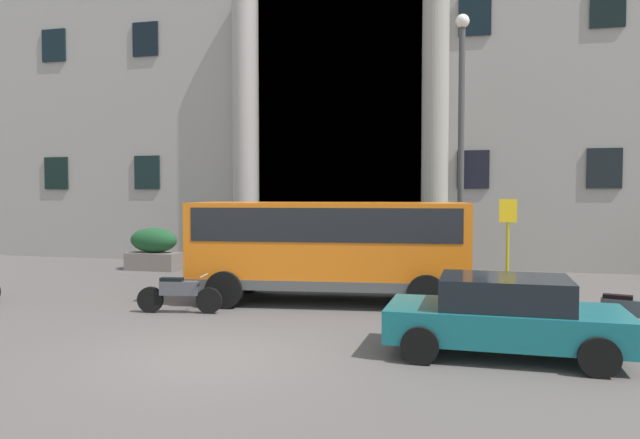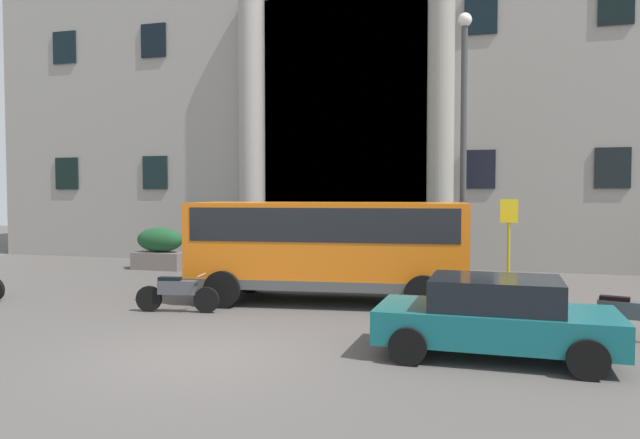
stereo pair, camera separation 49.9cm
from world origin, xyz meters
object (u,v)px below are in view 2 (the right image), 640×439
(parked_sedan_second, at_px, (495,316))
(motorcycle_near_kerb, at_px, (176,293))
(lamppost_plaza_centre, at_px, (464,130))
(scooter_by_planter, at_px, (622,316))
(hedge_planter_west, at_px, (247,252))
(bus_stop_sign, at_px, (509,238))
(hedge_planter_entrance_left, at_px, (160,249))
(orange_minibus, at_px, (328,242))
(hedge_planter_east, at_px, (404,258))

(parked_sedan_second, distance_m, motorcycle_near_kerb, 7.38)
(lamppost_plaza_centre, bearing_deg, scooter_by_planter, -59.33)
(hedge_planter_west, bearing_deg, bus_stop_sign, -20.61)
(lamppost_plaza_centre, bearing_deg, bus_stop_sign, -53.26)
(hedge_planter_entrance_left, bearing_deg, parked_sedan_second, -37.03)
(bus_stop_sign, bearing_deg, hedge_planter_west, 159.39)
(hedge_planter_west, distance_m, motorcycle_near_kerb, 6.99)
(orange_minibus, xyz_separation_m, hedge_planter_west, (-4.18, 4.68, -0.82))
(bus_stop_sign, distance_m, lamppost_plaza_centre, 3.60)
(hedge_planter_west, height_order, scooter_by_planter, hedge_planter_west)
(orange_minibus, height_order, hedge_planter_entrance_left, orange_minibus)
(hedge_planter_entrance_left, distance_m, hedge_planter_east, 8.83)
(bus_stop_sign, bearing_deg, hedge_planter_entrance_left, 165.16)
(hedge_planter_west, distance_m, hedge_planter_east, 5.43)
(hedge_planter_east, bearing_deg, lamppost_plaza_centre, -45.14)
(parked_sedan_second, xyz_separation_m, lamppost_plaza_centre, (-0.86, 7.24, 3.88))
(bus_stop_sign, distance_m, hedge_planter_east, 4.91)
(bus_stop_sign, bearing_deg, parked_sedan_second, -93.71)
(bus_stop_sign, distance_m, scooter_by_planter, 4.37)
(orange_minibus, xyz_separation_m, hedge_planter_entrance_left, (-7.58, 4.62, -0.80))
(hedge_planter_west, relative_size, scooter_by_planter, 0.92)
(bus_stop_sign, height_order, scooter_by_planter, bus_stop_sign)
(motorcycle_near_kerb, bearing_deg, orange_minibus, 26.84)
(orange_minibus, height_order, motorcycle_near_kerb, orange_minibus)
(hedge_planter_east, relative_size, lamppost_plaza_centre, 0.25)
(hedge_planter_west, relative_size, parked_sedan_second, 0.47)
(parked_sedan_second, bearing_deg, bus_stop_sign, 87.24)
(orange_minibus, xyz_separation_m, scooter_by_planter, (6.37, -2.28, -1.07))
(hedge_planter_entrance_left, height_order, motorcycle_near_kerb, hedge_planter_entrance_left)
(motorcycle_near_kerb, bearing_deg, scooter_by_planter, -9.40)
(hedge_planter_east, height_order, motorcycle_near_kerb, hedge_planter_east)
(parked_sedan_second, height_order, scooter_by_planter, parked_sedan_second)
(hedge_planter_west, xyz_separation_m, motorcycle_near_kerb, (1.11, -6.90, -0.25))
(hedge_planter_entrance_left, height_order, parked_sedan_second, hedge_planter_entrance_left)
(scooter_by_planter, bearing_deg, motorcycle_near_kerb, -165.08)
(lamppost_plaza_centre, bearing_deg, parked_sedan_second, -83.19)
(hedge_planter_west, xyz_separation_m, parked_sedan_second, (8.23, -8.83, -0.02))
(orange_minibus, distance_m, hedge_planter_west, 6.33)
(orange_minibus, relative_size, parked_sedan_second, 1.78)
(hedge_planter_west, bearing_deg, hedge_planter_entrance_left, -179.11)
(parked_sedan_second, distance_m, scooter_by_planter, 2.99)
(hedge_planter_west, relative_size, hedge_planter_entrance_left, 0.99)
(hedge_planter_west, bearing_deg, hedge_planter_east, 3.95)
(motorcycle_near_kerb, distance_m, scooter_by_planter, 9.44)
(parked_sedan_second, bearing_deg, hedge_planter_entrance_left, 143.91)
(lamppost_plaza_centre, bearing_deg, hedge_planter_west, 167.83)
(motorcycle_near_kerb, relative_size, lamppost_plaza_centre, 0.25)
(hedge_planter_east, bearing_deg, motorcycle_near_kerb, -120.62)
(hedge_planter_west, bearing_deg, parked_sedan_second, -47.01)
(orange_minibus, bearing_deg, lamppost_plaza_centre, 37.63)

